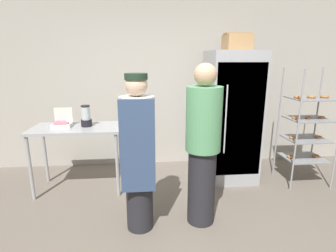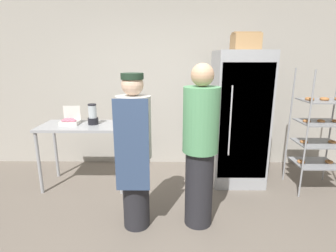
{
  "view_description": "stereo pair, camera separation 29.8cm",
  "coord_description": "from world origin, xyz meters",
  "px_view_note": "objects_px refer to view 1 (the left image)",
  "views": [
    {
      "loc": [
        -0.38,
        -2.1,
        1.77
      ],
      "look_at": [
        -0.11,
        0.77,
        1.02
      ],
      "focal_mm": 28.0,
      "sensor_mm": 36.0,
      "label": 1
    },
    {
      "loc": [
        -0.08,
        -2.12,
        1.77
      ],
      "look_at": [
        -0.11,
        0.77,
        1.02
      ],
      "focal_mm": 28.0,
      "sensor_mm": 36.0,
      "label": 2
    }
  ],
  "objects_px": {
    "person_customer": "(203,146)",
    "person_baker": "(138,153)",
    "blender_pitcher": "(86,117)",
    "cardboard_storage_box": "(237,42)",
    "baking_rack": "(307,127)",
    "donut_box": "(62,123)",
    "refrigerator": "(231,117)"
  },
  "relations": [
    {
      "from": "person_customer",
      "to": "person_baker",
      "type": "bearing_deg",
      "value": -175.28
    },
    {
      "from": "blender_pitcher",
      "to": "cardboard_storage_box",
      "type": "bearing_deg",
      "value": 5.71
    },
    {
      "from": "baking_rack",
      "to": "donut_box",
      "type": "bearing_deg",
      "value": 178.38
    },
    {
      "from": "baking_rack",
      "to": "cardboard_storage_box",
      "type": "bearing_deg",
      "value": 162.85
    },
    {
      "from": "donut_box",
      "to": "person_customer",
      "type": "bearing_deg",
      "value": -28.53
    },
    {
      "from": "refrigerator",
      "to": "donut_box",
      "type": "relative_size",
      "value": 7.73
    },
    {
      "from": "person_customer",
      "to": "blender_pitcher",
      "type": "bearing_deg",
      "value": 146.1
    },
    {
      "from": "person_baker",
      "to": "donut_box",
      "type": "bearing_deg",
      "value": 136.27
    },
    {
      "from": "refrigerator",
      "to": "baking_rack",
      "type": "relative_size",
      "value": 1.14
    },
    {
      "from": "cardboard_storage_box",
      "to": "person_baker",
      "type": "distance_m",
      "value": 2.14
    },
    {
      "from": "blender_pitcher",
      "to": "person_baker",
      "type": "xyz_separation_m",
      "value": [
        0.7,
        -0.98,
        -0.16
      ]
    },
    {
      "from": "blender_pitcher",
      "to": "cardboard_storage_box",
      "type": "xyz_separation_m",
      "value": [
        2.07,
        0.21,
        0.97
      ]
    },
    {
      "from": "person_customer",
      "to": "refrigerator",
      "type": "bearing_deg",
      "value": 59.05
    },
    {
      "from": "baking_rack",
      "to": "cardboard_storage_box",
      "type": "height_order",
      "value": "cardboard_storage_box"
    },
    {
      "from": "person_baker",
      "to": "blender_pitcher",
      "type": "bearing_deg",
      "value": 125.62
    },
    {
      "from": "donut_box",
      "to": "person_customer",
      "type": "distance_m",
      "value": 1.93
    },
    {
      "from": "cardboard_storage_box",
      "to": "person_baker",
      "type": "bearing_deg",
      "value": -139.09
    },
    {
      "from": "baking_rack",
      "to": "person_baker",
      "type": "xyz_separation_m",
      "value": [
        -2.36,
        -0.88,
        0.03
      ]
    },
    {
      "from": "cardboard_storage_box",
      "to": "person_baker",
      "type": "height_order",
      "value": "cardboard_storage_box"
    },
    {
      "from": "baking_rack",
      "to": "donut_box",
      "type": "distance_m",
      "value": 3.38
    },
    {
      "from": "blender_pitcher",
      "to": "cardboard_storage_box",
      "type": "distance_m",
      "value": 2.3
    },
    {
      "from": "baking_rack",
      "to": "person_baker",
      "type": "relative_size",
      "value": 1.01
    },
    {
      "from": "refrigerator",
      "to": "cardboard_storage_box",
      "type": "distance_m",
      "value": 1.05
    },
    {
      "from": "baking_rack",
      "to": "person_baker",
      "type": "height_order",
      "value": "baking_rack"
    },
    {
      "from": "donut_box",
      "to": "cardboard_storage_box",
      "type": "xyz_separation_m",
      "value": [
        2.39,
        0.21,
        1.05
      ]
    },
    {
      "from": "baking_rack",
      "to": "blender_pitcher",
      "type": "bearing_deg",
      "value": 178.15
    },
    {
      "from": "cardboard_storage_box",
      "to": "person_customer",
      "type": "relative_size",
      "value": 0.2
    },
    {
      "from": "donut_box",
      "to": "blender_pitcher",
      "type": "relative_size",
      "value": 0.85
    },
    {
      "from": "refrigerator",
      "to": "donut_box",
      "type": "xyz_separation_m",
      "value": [
        -2.35,
        -0.18,
        -0.0
      ]
    },
    {
      "from": "donut_box",
      "to": "blender_pitcher",
      "type": "distance_m",
      "value": 0.33
    },
    {
      "from": "refrigerator",
      "to": "cardboard_storage_box",
      "type": "bearing_deg",
      "value": 39.89
    },
    {
      "from": "cardboard_storage_box",
      "to": "person_baker",
      "type": "xyz_separation_m",
      "value": [
        -1.37,
        -1.19,
        -1.14
      ]
    }
  ]
}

